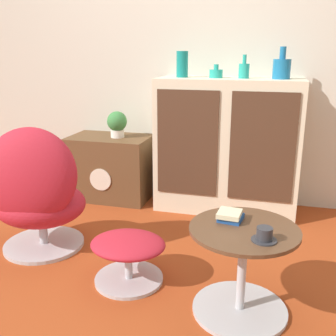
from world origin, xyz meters
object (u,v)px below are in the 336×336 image
at_px(sideboard, 227,146).
at_px(vase_leftmost, 182,64).
at_px(egg_chair, 36,192).
at_px(book_stack, 230,216).
at_px(teacup, 264,235).
at_px(tv_console, 111,167).
at_px(vase_rightmost, 282,68).
at_px(coffee_table, 242,269).
at_px(ottoman, 128,251).
at_px(potted_plant, 117,123).
at_px(vase_inner_right, 244,70).
at_px(vase_inner_left, 216,73).

distance_m(sideboard, vase_leftmost, 0.73).
distance_m(egg_chair, book_stack, 1.28).
bearing_deg(teacup, tv_console, 133.14).
distance_m(tv_console, vase_rightmost, 1.64).
bearing_deg(sideboard, coffee_table, -79.42).
xyz_separation_m(ottoman, teacup, (0.73, -0.22, 0.30)).
bearing_deg(tv_console, potted_plant, 0.36).
distance_m(egg_chair, ottoman, 0.75).
bearing_deg(sideboard, vase_inner_right, 2.20).
xyz_separation_m(egg_chair, book_stack, (1.25, -0.23, 0.08)).
relative_size(egg_chair, potted_plant, 3.82).
bearing_deg(egg_chair, ottoman, -15.49).
distance_m(vase_leftmost, vase_inner_right, 0.48).
bearing_deg(vase_inner_left, ottoman, -102.69).
distance_m(egg_chair, vase_rightmost, 1.93).
distance_m(vase_inner_right, potted_plant, 1.13).
distance_m(tv_console, vase_leftmost, 1.09).
bearing_deg(tv_console, coffee_table, -46.67).
bearing_deg(coffee_table, egg_chair, 167.14).
bearing_deg(vase_inner_right, vase_leftmost, 180.00).
height_order(tv_console, ottoman, tv_console).
bearing_deg(sideboard, potted_plant, 179.92).
bearing_deg(vase_leftmost, ottoman, -90.49).
relative_size(vase_inner_left, vase_rightmost, 0.45).
bearing_deg(egg_chair, vase_leftmost, 56.04).
bearing_deg(egg_chair, book_stack, -10.54).
bearing_deg(tv_console, sideboard, -0.05).
bearing_deg(potted_plant, vase_leftmost, 0.26).
bearing_deg(sideboard, egg_chair, -136.09).
xyz_separation_m(vase_inner_left, book_stack, (0.28, -1.27, -0.62)).
relative_size(egg_chair, teacup, 7.45).
bearing_deg(coffee_table, vase_inner_left, 104.98).
height_order(coffee_table, teacup, teacup).
relative_size(vase_leftmost, vase_inner_left, 1.94).
relative_size(coffee_table, teacup, 4.62).
xyz_separation_m(egg_chair, vase_inner_right, (1.18, 1.04, 0.72)).
distance_m(tv_console, vase_inner_right, 1.40).
bearing_deg(tv_console, book_stack, -46.91).
xyz_separation_m(potted_plant, book_stack, (1.11, -1.27, -0.19)).
bearing_deg(vase_leftmost, teacup, -63.63).
height_order(vase_leftmost, vase_rightmost, vase_rightmost).
relative_size(vase_inner_left, book_stack, 0.73).
bearing_deg(vase_leftmost, egg_chair, -123.96).
height_order(vase_rightmost, book_stack, vase_rightmost).
relative_size(tv_console, teacup, 6.10).
xyz_separation_m(ottoman, vase_rightmost, (0.76, 1.23, 0.96)).
height_order(sideboard, vase_inner_right, vase_inner_right).
xyz_separation_m(ottoman, vase_inner_left, (0.28, 1.23, 0.91)).
bearing_deg(vase_inner_right, ottoman, -111.58).
relative_size(vase_inner_right, teacup, 1.52).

